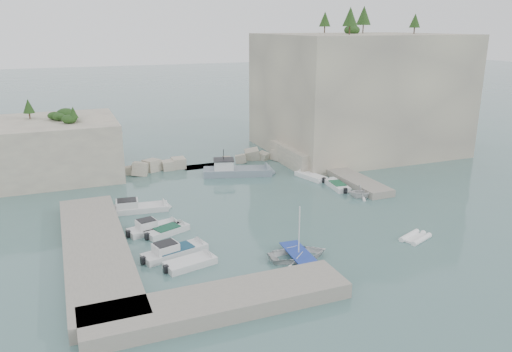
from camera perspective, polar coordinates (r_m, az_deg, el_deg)
name	(u,v)px	position (r m, az deg, el deg)	size (l,w,h in m)	color
ground	(279,223)	(48.29, 2.65, -5.34)	(400.00, 400.00, 0.00)	slate
cliff_east	(357,93)	(76.66, 11.48, 9.27)	(26.00, 22.00, 17.00)	beige
cliff_terrace	(312,154)	(68.75, 6.37, 2.48)	(8.00, 10.00, 2.50)	beige
outcrop_west	(51,148)	(67.29, -22.41, 2.95)	(16.00, 14.00, 7.00)	beige
quay_west	(96,250)	(43.45, -17.86, -8.04)	(5.00, 24.00, 1.10)	#9E9689
quay_south	(220,302)	(34.36, -4.18, -14.21)	(18.00, 4.00, 1.10)	#9E9689
ledge_east	(345,176)	(62.57, 10.18, 0.05)	(3.00, 16.00, 0.80)	#9E9689
breakwater	(205,161)	(67.39, -5.85, 1.72)	(28.00, 3.00, 1.40)	beige
motorboat_a	(137,211)	(52.56, -13.44, -3.91)	(6.87, 2.04, 1.40)	silver
motorboat_b	(154,231)	(47.28, -11.54, -6.19)	(5.26, 1.72, 1.40)	silver
motorboat_c	(167,233)	(46.57, -10.12, -6.47)	(4.43, 1.61, 0.70)	silver
motorboat_d	(175,255)	(42.36, -9.23, -8.89)	(5.99, 1.78, 1.40)	silver
motorboat_e	(190,266)	(40.39, -7.51, -10.15)	(4.42, 1.81, 0.70)	silver
rowboat	(298,258)	(41.41, 4.87, -9.35)	(3.55, 4.97, 1.03)	white
inflatable_dinghy	(415,239)	(46.82, 17.73, -6.92)	(3.11, 1.51, 0.44)	white
tender_east_a	(361,197)	(56.24, 11.88, -2.42)	(2.59, 3.00, 1.58)	white
tender_east_b	(337,188)	(59.03, 9.27, -1.34)	(4.56, 1.56, 0.70)	silver
tender_east_c	(311,178)	(62.17, 6.27, -0.27)	(4.81, 1.55, 0.70)	white
tender_east_d	(309,170)	(65.93, 6.13, 0.73)	(1.65, 4.40, 1.70)	white
work_boat	(237,175)	(63.33, -2.13, 0.14)	(9.40, 2.78, 2.20)	slate
rowboat_mast	(299,229)	(40.32, 4.97, -6.01)	(0.10, 0.10, 4.20)	white
vegetation	(324,27)	(74.55, 7.83, 16.51)	(53.48, 13.88, 13.40)	#1E4219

